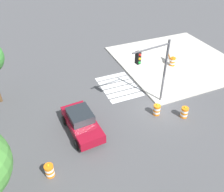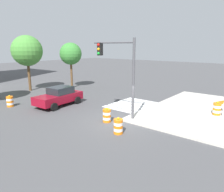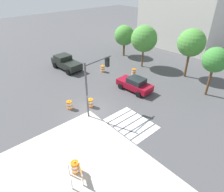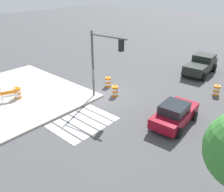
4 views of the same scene
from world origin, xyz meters
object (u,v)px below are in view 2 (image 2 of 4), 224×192
object	(u,v)px
sports_car	(59,96)
traffic_barrel_near_corner	(10,101)
street_tree_streetside_mid	(71,54)
street_tree_corner_lot	(27,51)
traffic_barrel_on_sidewalk	(217,109)
construction_barricade	(221,106)
traffic_barrel_median_far	(118,126)
traffic_barrel_median_near	(107,116)
traffic_light_pole	(119,64)

from	to	relation	value
sports_car	traffic_barrel_near_corner	xyz separation A→B (m)	(-2.95, 2.97, -0.36)
street_tree_streetside_mid	street_tree_corner_lot	world-z (taller)	street_tree_corner_lot
traffic_barrel_on_sidewalk	construction_barricade	world-z (taller)	traffic_barrel_on_sidewalk
traffic_barrel_near_corner	street_tree_corner_lot	distance (m)	8.07
traffic_barrel_median_far	street_tree_corner_lot	bearing A→B (deg)	77.16
street_tree_streetside_mid	traffic_barrel_near_corner	bearing A→B (deg)	-164.77
traffic_barrel_near_corner	traffic_barrel_median_near	size ratio (longest dim) A/B	1.00
sports_car	traffic_barrel_on_sidewalk	size ratio (longest dim) A/B	4.33
traffic_barrel_near_corner	traffic_barrel_median_near	world-z (taller)	same
traffic_barrel_median_far	street_tree_streetside_mid	bearing A→B (deg)	59.48
traffic_barrel_median_near	traffic_barrel_median_far	bearing A→B (deg)	-121.23
sports_car	traffic_barrel_median_far	world-z (taller)	sports_car
construction_barricade	street_tree_streetside_mid	bearing A→B (deg)	89.66
traffic_barrel_median_far	traffic_barrel_on_sidewalk	world-z (taller)	traffic_barrel_on_sidewalk
traffic_barrel_median_far	traffic_barrel_on_sidewalk	size ratio (longest dim) A/B	1.00
traffic_barrel_median_far	traffic_barrel_on_sidewalk	bearing A→B (deg)	-28.02
traffic_barrel_on_sidewalk	street_tree_corner_lot	size ratio (longest dim) A/B	0.16
traffic_barrel_median_near	street_tree_streetside_mid	size ratio (longest dim) A/B	0.18
traffic_barrel_median_far	traffic_light_pole	world-z (taller)	traffic_light_pole
sports_car	traffic_barrel_median_far	bearing A→B (deg)	-102.38
traffic_barrel_median_far	street_tree_streetside_mid	distance (m)	15.88
traffic_barrel_median_near	traffic_barrel_on_sidewalk	xyz separation A→B (m)	(5.95, -5.60, 0.15)
sports_car	street_tree_corner_lot	world-z (taller)	street_tree_corner_lot
street_tree_streetside_mid	traffic_barrel_median_far	bearing A→B (deg)	-120.52
traffic_barrel_median_near	sports_car	bearing A→B (deg)	84.21
traffic_barrel_median_far	street_tree_streetside_mid	size ratio (longest dim) A/B	0.18
traffic_barrel_near_corner	construction_barricade	size ratio (longest dim) A/B	0.71
traffic_barrel_median_near	traffic_light_pole	distance (m)	3.66
construction_barricade	street_tree_streetside_mid	xyz separation A→B (m)	(0.10, 17.20, 3.46)
traffic_barrel_near_corner	traffic_barrel_median_far	xyz separation A→B (m)	(1.22, -10.83, 0.00)
traffic_barrel_on_sidewalk	traffic_light_pole	xyz separation A→B (m)	(-4.75, 5.50, 3.31)
traffic_barrel_on_sidewalk	construction_barricade	distance (m)	0.70
traffic_barrel_on_sidewalk	traffic_light_pole	distance (m)	7.99
sports_car	street_tree_streetside_mid	distance (m)	8.85
traffic_barrel_median_near	street_tree_corner_lot	xyz separation A→B (m)	(2.49, 13.96, 4.13)
traffic_light_pole	street_tree_streetside_mid	world-z (taller)	traffic_light_pole
traffic_barrel_near_corner	street_tree_corner_lot	world-z (taller)	street_tree_corner_lot
sports_car	traffic_light_pole	world-z (taller)	traffic_light_pole
sports_car	traffic_barrel_median_near	world-z (taller)	sports_car
traffic_barrel_on_sidewalk	traffic_light_pole	bearing A→B (deg)	130.82
street_tree_streetside_mid	street_tree_corner_lot	bearing A→B (deg)	149.42
traffic_light_pole	street_tree_corner_lot	size ratio (longest dim) A/B	0.87
sports_car	traffic_barrel_on_sidewalk	distance (m)	12.79
street_tree_streetside_mid	construction_barricade	bearing A→B (deg)	-90.34
traffic_barrel_median_far	construction_barricade	xyz separation A→B (m)	(7.74, -3.90, 0.27)
traffic_barrel_median_far	street_tree_corner_lot	size ratio (longest dim) A/B	0.16
construction_barricade	street_tree_streetside_mid	world-z (taller)	street_tree_streetside_mid
traffic_barrel_median_near	traffic_barrel_median_far	world-z (taller)	same
sports_car	traffic_barrel_median_near	bearing A→B (deg)	-95.79
traffic_barrel_near_corner	traffic_barrel_median_far	distance (m)	10.90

